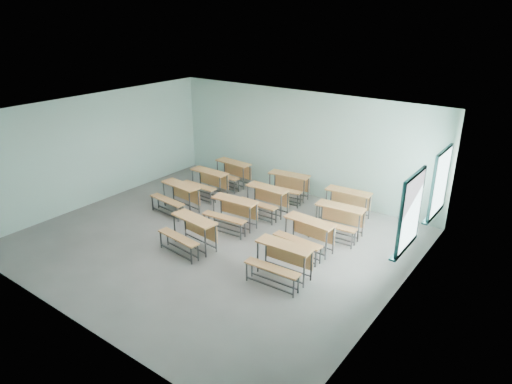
% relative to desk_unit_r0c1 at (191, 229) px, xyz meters
% --- Properties ---
extents(room, '(9.04, 8.04, 3.24)m').
position_rel_desk_unit_r0c1_xyz_m(room, '(0.26, 0.71, 1.08)').
color(room, gray).
rests_on(room, ground).
extents(desk_unit_r0c1, '(1.33, 0.97, 0.78)m').
position_rel_desk_unit_r0c1_xyz_m(desk_unit_r0c1, '(0.00, 0.00, 0.00)').
color(desk_unit_r0c1, '#BE7E44').
rests_on(desk_unit_r0c1, ground).
extents(desk_unit_r0c2, '(1.29, 0.89, 0.78)m').
position_rel_desk_unit_r0c1_xyz_m(desk_unit_r0c2, '(2.48, 0.18, 0.00)').
color(desk_unit_r0c2, '#BE7E44').
rests_on(desk_unit_r0c2, ground).
extents(desk_unit_r1c0, '(1.32, 0.95, 0.78)m').
position_rel_desk_unit_r0c1_xyz_m(desk_unit_r1c0, '(-1.86, 1.40, 0.00)').
color(desk_unit_r1c0, '#BE7E44').
rests_on(desk_unit_r1c0, ground).
extents(desk_unit_r1c1, '(1.31, 0.94, 0.78)m').
position_rel_desk_unit_r0c1_xyz_m(desk_unit_r1c1, '(0.09, 1.47, 0.00)').
color(desk_unit_r1c1, '#BE7E44').
rests_on(desk_unit_r1c1, ground).
extents(desk_unit_r1c2, '(1.29, 0.90, 0.78)m').
position_rel_desk_unit_r0c1_xyz_m(desk_unit_r1c2, '(2.30, 1.53, 0.00)').
color(desk_unit_r1c2, '#BE7E44').
rests_on(desk_unit_r1c2, ground).
extents(desk_unit_r2c0, '(1.26, 0.85, 0.78)m').
position_rel_desk_unit_r0c1_xyz_m(desk_unit_r2c0, '(-1.94, 2.74, 0.00)').
color(desk_unit_r2c0, '#BE7E44').
rests_on(desk_unit_r2c0, ground).
extents(desk_unit_r2c1, '(1.25, 0.85, 0.78)m').
position_rel_desk_unit_r0c1_xyz_m(desk_unit_r2c1, '(0.28, 2.69, 0.00)').
color(desk_unit_r2c1, '#BE7E44').
rests_on(desk_unit_r2c1, ground).
extents(desk_unit_r2c2, '(1.31, 0.93, 0.78)m').
position_rel_desk_unit_r0c1_xyz_m(desk_unit_r2c2, '(2.54, 2.70, 0.00)').
color(desk_unit_r2c2, '#BE7E44').
rests_on(desk_unit_r2c2, ground).
extents(desk_unit_r3c0, '(1.30, 0.91, 0.78)m').
position_rel_desk_unit_r0c1_xyz_m(desk_unit_r3c0, '(-1.91, 3.87, 0.00)').
color(desk_unit_r3c0, '#BE7E44').
rests_on(desk_unit_r3c0, ground).
extents(desk_unit_r3c1, '(1.34, 0.98, 0.78)m').
position_rel_desk_unit_r0c1_xyz_m(desk_unit_r3c1, '(0.20, 3.97, 0.00)').
color(desk_unit_r3c1, '#BE7E44').
rests_on(desk_unit_r3c1, ground).
extents(desk_unit_r3c2, '(1.30, 0.93, 0.78)m').
position_rel_desk_unit_r0c1_xyz_m(desk_unit_r3c2, '(2.24, 3.78, 0.00)').
color(desk_unit_r3c2, '#BE7E44').
rests_on(desk_unit_r3c2, ground).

